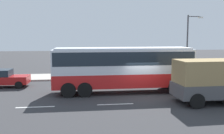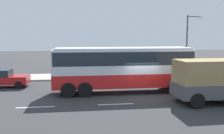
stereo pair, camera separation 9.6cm
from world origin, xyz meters
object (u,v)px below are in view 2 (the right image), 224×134
Objects in this scene: car_red_compact at (0,78)px; pedestrian_near_curb at (89,68)px; pedestrian_at_crossing at (148,67)px; street_lamp at (188,41)px; coach_bus at (123,65)px.

car_red_compact is 2.70× the size of pedestrian_near_curb.
street_lamp is at bearing -55.93° from pedestrian_at_crossing.
coach_bus is at bearing -158.46° from pedestrian_at_crossing.
pedestrian_at_crossing is 5.16m from street_lamp.
coach_bus is 9.11m from pedestrian_at_crossing.
car_red_compact is 3.05× the size of pedestrian_at_crossing.
pedestrian_near_curb is at bearing 109.17° from coach_bus.
coach_bus is 2.34× the size of car_red_compact.
pedestrian_near_curb is (-2.35, 6.68, -1.05)m from coach_bus.
car_red_compact is (-10.31, 3.44, -1.38)m from coach_bus.
coach_bus is 7.12× the size of pedestrian_at_crossing.
car_red_compact is at bearing 157.23° from pedestrian_at_crossing.
street_lamp is (8.43, 6.73, 1.73)m from coach_bus.
pedestrian_near_curb is at bearing 150.73° from pedestrian_at_crossing.
car_red_compact is 15.32m from pedestrian_at_crossing.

